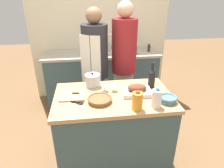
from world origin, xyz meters
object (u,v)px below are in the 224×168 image
at_px(mixing_bowl, 168,99).
at_px(knife_paring, 76,103).
at_px(milk_jug, 157,98).
at_px(condiment_bottle_tall, 149,48).
at_px(stock_pot, 93,80).
at_px(roasting_pan, 137,90).
at_px(person_cook_aproned, 96,67).
at_px(condiment_bottle_short, 121,47).
at_px(wicker_basket, 100,100).
at_px(knife_bread, 76,103).
at_px(wine_glass_left, 114,84).
at_px(wine_glass_right, 104,84).
at_px(knife_chef, 70,93).
at_px(wine_bottle_green, 152,78).
at_px(cutting_board, 73,96).
at_px(condiment_bottle_extra, 135,50).
at_px(stand_mixer, 109,45).
at_px(person_cook_guest, 124,62).
at_px(juice_jug, 137,101).

xyz_separation_m(mixing_bowl, knife_paring, (-0.89, 0.10, -0.03)).
distance_m(milk_jug, condiment_bottle_tall, 1.77).
xyz_separation_m(stock_pot, mixing_bowl, (0.71, -0.45, -0.04)).
height_order(roasting_pan, person_cook_aproned, person_cook_aproned).
distance_m(stock_pot, condiment_bottle_tall, 1.57).
height_order(roasting_pan, condiment_bottle_short, condiment_bottle_short).
relative_size(wicker_basket, knife_bread, 1.54).
relative_size(stock_pot, knife_bread, 1.09).
xyz_separation_m(wine_glass_left, condiment_bottle_short, (0.31, 1.31, 0.03)).
relative_size(wicker_basket, wine_glass_right, 2.06).
distance_m(mixing_bowl, knife_chef, 0.99).
xyz_separation_m(stock_pot, condiment_bottle_short, (0.53, 1.15, 0.04)).
relative_size(wine_glass_right, condiment_bottle_short, 0.55).
relative_size(milk_jug, wine_bottle_green, 0.66).
height_order(cutting_board, knife_bread, cutting_board).
relative_size(wicker_basket, condiment_bottle_extra, 1.64).
distance_m(cutting_board, milk_jug, 0.84).
bearing_deg(wine_glass_left, milk_jug, -46.20).
bearing_deg(cutting_board, knife_chef, 116.36).
distance_m(knife_paring, person_cook_aproned, 0.87).
distance_m(wine_bottle_green, condiment_bottle_extra, 1.20).
distance_m(cutting_board, wine_glass_left, 0.45).
bearing_deg(person_cook_aproned, cutting_board, -87.27).
distance_m(wicker_basket, wine_glass_left, 0.27).
relative_size(stand_mixer, condiment_bottle_short, 1.47).
bearing_deg(knife_paring, wine_glass_left, 26.78).
relative_size(wine_glass_left, knife_bread, 0.74).
distance_m(mixing_bowl, knife_paring, 0.90).
distance_m(mixing_bowl, person_cook_guest, 1.01).
bearing_deg(mixing_bowl, wicker_basket, 172.38).
bearing_deg(wine_bottle_green, condiment_bottle_short, 95.39).
bearing_deg(wine_glass_left, roasting_pan, -23.06).
xyz_separation_m(stock_pot, stand_mixer, (0.33, 1.19, 0.07)).
relative_size(wine_glass_right, condiment_bottle_tall, 0.86).
distance_m(milk_jug, knife_bread, 0.77).
distance_m(wine_glass_left, condiment_bottle_extra, 1.34).
bearing_deg(juice_jug, wine_glass_left, 113.05).
relative_size(juice_jug, knife_paring, 1.23).
bearing_deg(stock_pot, wine_glass_left, -35.24).
relative_size(mixing_bowl, knife_chef, 0.86).
relative_size(condiment_bottle_tall, person_cook_guest, 0.08).
height_order(roasting_pan, knife_chef, roasting_pan).
distance_m(wicker_basket, person_cook_aproned, 0.84).
relative_size(knife_chef, condiment_bottle_tall, 1.50).
bearing_deg(knife_paring, condiment_bottle_short, 64.85).
bearing_deg(juice_jug, condiment_bottle_tall, 69.82).
xyz_separation_m(cutting_board, knife_chef, (-0.02, 0.05, 0.01)).
bearing_deg(wine_glass_right, milk_jug, -39.99).
bearing_deg(wine_bottle_green, wicker_basket, -157.55).
xyz_separation_m(knife_paring, condiment_bottle_short, (0.71, 1.51, 0.11)).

